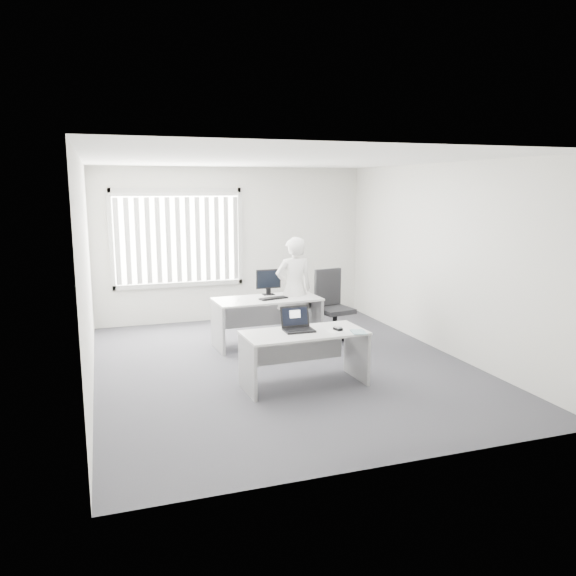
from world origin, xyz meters
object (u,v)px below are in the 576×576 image
object	(u,v)px
monitor	(268,282)
desk_far	(267,311)
person	(294,289)
desk_near	(304,347)
laptop	(299,320)
office_chair	(333,318)

from	to	relation	value
monitor	desk_far	bearing A→B (deg)	-112.07
person	monitor	size ratio (longest dim) A/B	4.08
person	desk_near	bearing A→B (deg)	72.51
laptop	desk_near	bearing A→B (deg)	-35.91
desk_near	person	xyz separation A→B (m)	(0.57, 2.02, 0.34)
laptop	monitor	xyz separation A→B (m)	(0.25, 2.14, 0.11)
desk_near	person	size ratio (longest dim) A/B	0.92
person	monitor	bearing A→B (deg)	-25.56
office_chair	monitor	world-z (taller)	monitor
laptop	monitor	distance (m)	2.16
desk_far	office_chair	size ratio (longest dim) A/B	1.46
person	laptop	size ratio (longest dim) A/B	4.53
desk_near	desk_far	xyz separation A→B (m)	(0.09, 1.91, 0.04)
desk_near	laptop	bearing A→B (deg)	140.56
desk_near	desk_far	size ratio (longest dim) A/B	0.93
desk_near	monitor	xyz separation A→B (m)	(0.19, 2.18, 0.45)
office_chair	monitor	size ratio (longest dim) A/B	2.78
person	monitor	world-z (taller)	person
laptop	desk_far	bearing A→B (deg)	86.59
desk_near	monitor	size ratio (longest dim) A/B	3.76
desk_near	monitor	world-z (taller)	monitor
desk_near	desk_far	world-z (taller)	desk_far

